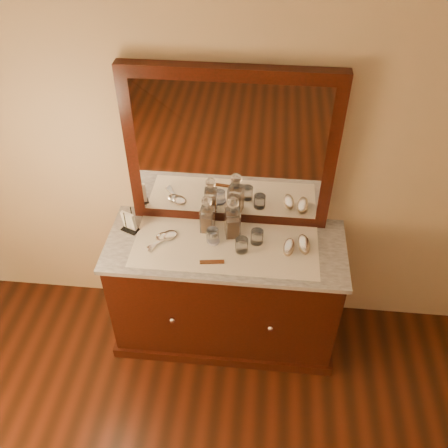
{
  "coord_description": "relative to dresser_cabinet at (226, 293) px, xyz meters",
  "views": [
    {
      "loc": [
        0.2,
        -0.13,
        2.85
      ],
      "look_at": [
        0.0,
        1.85,
        1.1
      ],
      "focal_mm": 38.83,
      "sensor_mm": 36.0,
      "label": 1
    }
  ],
  "objects": [
    {
      "name": "dresser_plinth",
      "position": [
        0.0,
        0.0,
        -0.37
      ],
      "size": [
        1.46,
        0.59,
        0.08
      ],
      "primitive_type": "cube",
      "color": "black",
      "rests_on": "floor"
    },
    {
      "name": "marble_top",
      "position": [
        0.0,
        0.0,
        0.42
      ],
      "size": [
        1.44,
        0.59,
        0.03
      ],
      "primitive_type": "cube",
      "color": "silver",
      "rests_on": "dresser_cabinet"
    },
    {
      "name": "napkin_rack",
      "position": [
        -0.6,
        0.07,
        0.5
      ],
      "size": [
        0.12,
        0.1,
        0.16
      ],
      "color": "black",
      "rests_on": "marble_top"
    },
    {
      "name": "tumblers",
      "position": [
        0.07,
        0.0,
        0.49
      ],
      "size": [
        0.34,
        0.16,
        0.09
      ],
      "color": "white",
      "rests_on": "lace_runner"
    },
    {
      "name": "brush_far",
      "position": [
        0.46,
        0.02,
        0.47
      ],
      "size": [
        0.09,
        0.16,
        0.04
      ],
      "color": "tan",
      "rests_on": "lace_runner"
    },
    {
      "name": "hand_mirror_outer",
      "position": [
        -0.39,
        -0.0,
        0.45
      ],
      "size": [
        0.11,
        0.19,
        0.02
      ],
      "color": "silver",
      "rests_on": "lace_runner"
    },
    {
      "name": "comb",
      "position": [
        -0.06,
        -0.16,
        0.45
      ],
      "size": [
        0.14,
        0.05,
        0.01
      ],
      "primitive_type": "cube",
      "rotation": [
        0.0,
        0.0,
        0.14
      ],
      "color": "brown",
      "rests_on": "lace_runner"
    },
    {
      "name": "knob_right",
      "position": [
        0.3,
        -0.28,
        0.04
      ],
      "size": [
        0.04,
        0.04,
        0.04
      ],
      "primitive_type": "sphere",
      "color": "silver",
      "rests_on": "dresser_cabinet"
    },
    {
      "name": "pin_dish",
      "position": [
        -0.07,
        0.01,
        0.45
      ],
      "size": [
        0.08,
        0.08,
        0.01
      ],
      "primitive_type": "cylinder",
      "rotation": [
        0.0,
        0.0,
        -0.07
      ],
      "color": "white",
      "rests_on": "lace_runner"
    },
    {
      "name": "knob_left",
      "position": [
        -0.3,
        -0.28,
        0.04
      ],
      "size": [
        0.04,
        0.04,
        0.04
      ],
      "primitive_type": "sphere",
      "color": "silver",
      "rests_on": "dresser_cabinet"
    },
    {
      "name": "lace_runner",
      "position": [
        0.0,
        -0.02,
        0.44
      ],
      "size": [
        1.1,
        0.45,
        0.0
      ],
      "primitive_type": "cube",
      "color": "white",
      "rests_on": "marble_top"
    },
    {
      "name": "decanter_right",
      "position": [
        0.03,
        0.09,
        0.55
      ],
      "size": [
        0.1,
        0.1,
        0.29
      ],
      "color": "brown",
      "rests_on": "lace_runner"
    },
    {
      "name": "mirror_frame",
      "position": [
        0.0,
        0.25,
        0.94
      ],
      "size": [
        1.2,
        0.08,
        1.0
      ],
      "primitive_type": "cube",
      "color": "black",
      "rests_on": "marble_top"
    },
    {
      "name": "dresser_cabinet",
      "position": [
        0.0,
        0.0,
        0.0
      ],
      "size": [
        1.4,
        0.55,
        0.82
      ],
      "primitive_type": "cube",
      "color": "black",
      "rests_on": "floor"
    },
    {
      "name": "brush_near",
      "position": [
        0.37,
        -0.01,
        0.46
      ],
      "size": [
        0.08,
        0.15,
        0.04
      ],
      "color": "tan",
      "rests_on": "lace_runner"
    },
    {
      "name": "decanter_left",
      "position": [
        -0.12,
        0.12,
        0.54
      ],
      "size": [
        0.08,
        0.08,
        0.26
      ],
      "color": "brown",
      "rests_on": "lace_runner"
    },
    {
      "name": "hand_mirror_inner",
      "position": [
        -0.36,
        0.02,
        0.45
      ],
      "size": [
        0.18,
        0.2,
        0.02
      ],
      "color": "silver",
      "rests_on": "lace_runner"
    },
    {
      "name": "mirror_glass",
      "position": [
        0.0,
        0.21,
        0.94
      ],
      "size": [
        1.06,
        0.01,
        0.86
      ],
      "primitive_type": "cube",
      "color": "white",
      "rests_on": "marble_top"
    }
  ]
}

